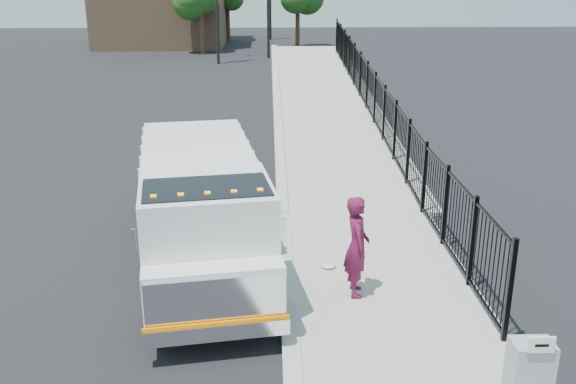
{
  "coord_description": "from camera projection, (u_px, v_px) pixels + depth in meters",
  "views": [
    {
      "loc": [
        -0.32,
        -11.18,
        5.98
      ],
      "look_at": [
        0.07,
        2.0,
        1.39
      ],
      "focal_mm": 40.0,
      "sensor_mm": 36.0,
      "label": 1
    }
  ],
  "objects": [
    {
      "name": "curb",
      "position": [
        291.0,
        346.0,
        10.61
      ],
      "size": [
        0.3,
        12.0,
        0.16
      ],
      "primitive_type": "cube",
      "color": "#ADAAA3",
      "rests_on": "ground"
    },
    {
      "name": "ground",
      "position": [
        288.0,
        293.0,
        12.53
      ],
      "size": [
        120.0,
        120.0,
        0.0
      ],
      "primitive_type": "plane",
      "color": "black",
      "rests_on": "ground"
    },
    {
      "name": "debris",
      "position": [
        328.0,
        265.0,
        13.31
      ],
      "size": [
        0.3,
        0.3,
        0.08
      ],
      "primitive_type": "ellipsoid",
      "color": "silver",
      "rests_on": "sidewalk"
    },
    {
      "name": "ramp",
      "position": [
        326.0,
        115.0,
        27.69
      ],
      "size": [
        3.95,
        24.06,
        3.19
      ],
      "primitive_type": "cube",
      "rotation": [
        0.06,
        0.0,
        0.0
      ],
      "color": "#9E998E",
      "rests_on": "ground"
    },
    {
      "name": "iron_fence",
      "position": [
        374.0,
        114.0,
        23.66
      ],
      "size": [
        0.1,
        28.0,
        1.8
      ],
      "primitive_type": "cube",
      "color": "black",
      "rests_on": "ground"
    },
    {
      "name": "arrow_sign",
      "position": [
        541.0,
        345.0,
        8.12
      ],
      "size": [
        0.35,
        0.04,
        0.22
      ],
      "primitive_type": "cube",
      "color": "white",
      "rests_on": "utility_cabinet"
    },
    {
      "name": "truck",
      "position": [
        202.0,
        204.0,
        13.15
      ],
      "size": [
        3.46,
        7.64,
        2.52
      ],
      "rotation": [
        0.0,
        0.0,
        0.16
      ],
      "color": "black",
      "rests_on": "ground"
    },
    {
      "name": "utility_cabinet",
      "position": [
        528.0,
        383.0,
        8.57
      ],
      "size": [
        0.55,
        0.4,
        1.25
      ],
      "primitive_type": "cube",
      "color": "gray",
      "rests_on": "sidewalk"
    },
    {
      "name": "worker",
      "position": [
        357.0,
        246.0,
        11.94
      ],
      "size": [
        0.48,
        0.72,
        1.96
      ],
      "primitive_type": "imported",
      "rotation": [
        0.0,
        0.0,
        1.58
      ],
      "color": "maroon",
      "rests_on": "sidewalk"
    },
    {
      "name": "sidewalk",
      "position": [
        406.0,
        345.0,
        10.68
      ],
      "size": [
        3.55,
        12.0,
        0.12
      ],
      "primitive_type": "cube",
      "color": "#9E998E",
      "rests_on": "ground"
    }
  ]
}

